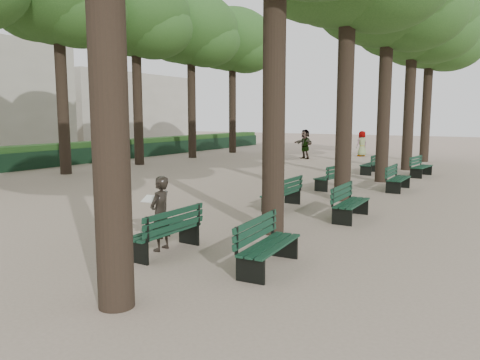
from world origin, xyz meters
The scene contains 21 objects.
ground centered at (0.00, 0.00, 0.00)m, with size 120.00×120.00×0.00m, color tan.
tree_central_4 centered at (1.50, 18.00, 7.65)m, with size 6.00×6.00×9.95m.
tree_central_5 centered at (1.50, 23.00, 7.65)m, with size 6.00×6.00×9.95m.
tree_far_3 centered at (-12.00, 13.00, 8.14)m, with size 6.00×6.00×10.45m.
tree_far_4 centered at (-12.00, 18.00, 8.14)m, with size 6.00×6.00×10.45m.
tree_far_5 centered at (-12.00, 23.00, 8.14)m, with size 6.00×6.00×10.45m.
bench_left_0 centered at (0.37, 0.44, 0.27)m, with size 0.60×1.81×0.92m.
bench_left_1 centered at (0.37, 5.82, 0.27)m, with size 0.58×1.80×0.92m.
bench_left_2 centered at (0.37, 10.09, 0.27)m, with size 0.80×1.86×0.92m.
bench_left_3 centered at (0.37, 15.50, 0.27)m, with size 0.59×1.81×0.92m.
bench_right_0 centered at (2.63, 0.62, 0.27)m, with size 0.70×1.84×0.92m.
bench_right_1 centered at (2.63, 5.38, 0.27)m, with size 0.61×1.81×0.92m.
bench_right_2 centered at (2.63, 10.99, 0.27)m, with size 0.57×1.80×0.92m.
bench_right_3 centered at (2.63, 15.64, 0.27)m, with size 0.75×1.85×0.92m.
man_with_map centered at (0.17, 0.55, 0.77)m, with size 0.62×0.64×1.54m.
pedestrian_a centered at (-7.28, 21.22, 0.94)m, with size 0.91×0.37×1.87m, color #262628.
pedestrian_e centered at (-5.37, 21.08, 0.94)m, with size 1.74×0.38×1.88m, color #262628.
pedestrian_d centered at (-2.76, 24.69, 0.86)m, with size 0.84×0.34×1.71m, color #262628.
fence centered at (-15.00, 11.00, 0.45)m, with size 0.08×42.00×0.90m, color black.
hedge centered at (-15.70, 11.00, 0.60)m, with size 1.20×42.00×1.20m, color #1A3E15.
building_far centered at (-33.00, 30.00, 3.50)m, with size 12.00×16.00×7.00m, color #B7B2A3.
Camera 1 is at (6.36, -6.64, 2.76)m, focal length 35.00 mm.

